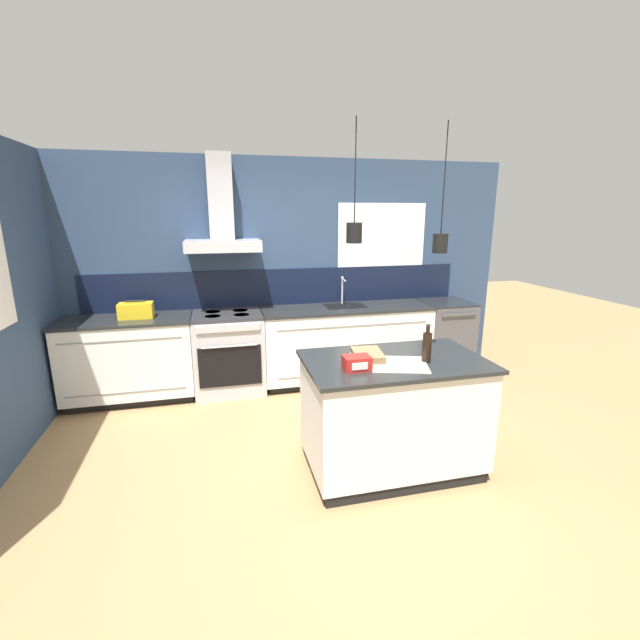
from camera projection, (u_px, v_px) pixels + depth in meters
ground_plane at (322, 463)px, 3.49m from camera, size 16.00×16.00×0.00m
wall_back at (279, 268)px, 5.04m from camera, size 5.60×2.26×2.60m
counter_run_left at (130, 359)px, 4.59m from camera, size 1.33×0.64×0.91m
counter_run_sink at (346, 343)px, 5.14m from camera, size 2.01×0.64×1.24m
oven_range at (229, 352)px, 4.82m from camera, size 0.76×0.66×0.91m
dishwasher at (443, 337)px, 5.44m from camera, size 0.59×0.65×0.91m
kitchen_island at (392, 414)px, 3.33m from camera, size 1.36×0.83×0.91m
bottle_on_island at (427, 347)px, 3.14m from camera, size 0.07×0.07×0.29m
book_stack at (368, 357)px, 3.14m from camera, size 0.25×0.32×0.08m
red_supply_box at (357, 363)px, 3.00m from camera, size 0.19×0.14×0.10m
paper_pile at (399, 364)px, 3.11m from camera, size 0.49×0.45×0.01m
yellow_toolbox at (136, 310)px, 4.48m from camera, size 0.34×0.18×0.19m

